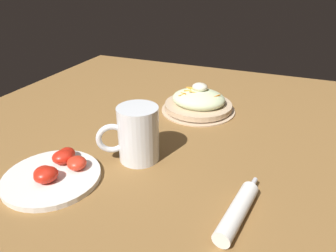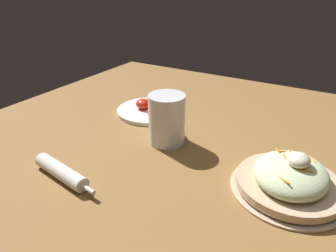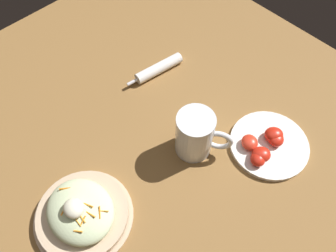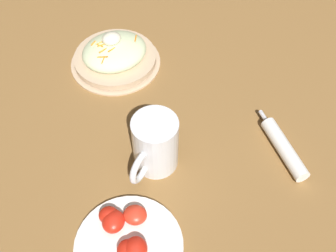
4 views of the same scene
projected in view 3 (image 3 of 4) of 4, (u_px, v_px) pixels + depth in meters
The scene contains 5 objects.
ground_plane at pixel (147, 156), 0.90m from camera, with size 1.43×1.43×0.00m, color olive.
salad_plate at pixel (82, 213), 0.79m from camera, with size 0.24×0.24×0.09m.
beer_mug at pixel (195, 136), 0.87m from camera, with size 0.14×0.11×0.14m.
napkin_roll at pixel (158, 68), 1.05m from camera, with size 0.06×0.20×0.03m.
tomato_plate at pixel (267, 145), 0.91m from camera, with size 0.21×0.21×0.04m.
Camera 3 is at (0.34, -0.25, 0.80)m, focal length 36.13 mm.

